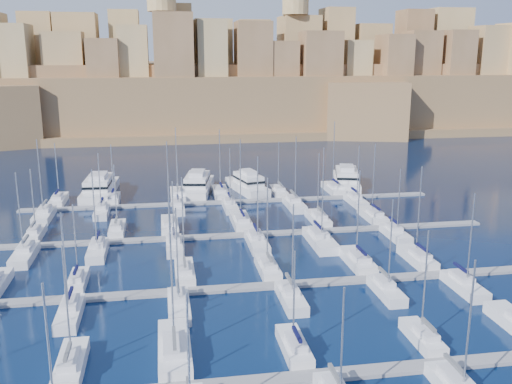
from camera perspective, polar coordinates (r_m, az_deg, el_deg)
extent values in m
plane|color=black|center=(87.42, 0.18, -6.41)|extent=(600.00, 600.00, 0.00)
cube|color=slate|center=(57.33, 6.17, -17.85)|extent=(84.00, 2.00, 0.40)
cube|color=slate|center=(76.38, 1.71, -9.34)|extent=(84.00, 2.00, 0.40)
cube|color=slate|center=(96.68, -0.81, -4.28)|extent=(84.00, 2.00, 0.40)
cube|color=slate|center=(117.60, -2.43, -0.99)|extent=(84.00, 2.00, 0.40)
cube|color=silver|center=(60.77, -17.98, -16.19)|extent=(2.56, 8.55, 1.63)
cube|color=silver|center=(59.47, -18.19, -15.62)|extent=(1.79, 3.85, 0.70)
cylinder|color=#9EA0A8|center=(58.24, -18.41, -10.37)|extent=(0.18, 0.18, 11.47)
cube|color=#595B60|center=(58.60, -18.33, -14.93)|extent=(0.35, 3.42, 0.35)
cube|color=silver|center=(61.01, -8.15, -15.42)|extent=(3.27, 10.91, 1.75)
cube|color=silver|center=(59.47, -8.16, -14.90)|extent=(2.29, 4.91, 0.70)
cylinder|color=#9EA0A8|center=(57.90, -8.45, -7.85)|extent=(0.18, 0.18, 15.11)
cube|color=#595B60|center=(58.49, -8.18, -14.25)|extent=(0.35, 4.36, 0.35)
cube|color=silver|center=(61.11, 3.82, -15.33)|extent=(2.41, 8.02, 1.60)
cube|color=silver|center=(59.87, 4.02, -14.73)|extent=(1.68, 3.61, 0.70)
cylinder|color=#9EA0A8|center=(58.92, 3.82, -10.34)|extent=(0.18, 0.18, 9.69)
cube|color=black|center=(59.03, 4.13, -14.02)|extent=(0.35, 3.21, 0.35)
cube|color=silver|center=(65.24, 16.29, -13.90)|extent=(2.25, 7.49, 1.57)
cube|color=silver|center=(64.13, 16.65, -13.30)|extent=(1.57, 3.37, 0.70)
cylinder|color=#9EA0A8|center=(62.89, 16.54, -8.58)|extent=(0.18, 0.18, 11.21)
cube|color=#595B60|center=(63.37, 16.87, -12.59)|extent=(0.35, 3.00, 0.35)
cylinder|color=#9EA0A8|center=(47.76, -19.94, -15.44)|extent=(0.18, 0.18, 12.41)
cylinder|color=#9EA0A8|center=(47.22, -6.76, -16.02)|extent=(0.18, 0.18, 10.92)
cylinder|color=#9EA0A8|center=(49.84, 8.60, -14.85)|extent=(0.18, 0.18, 10.28)
cube|color=#595B60|center=(53.03, 7.89, -17.59)|extent=(0.35, 3.22, 0.35)
cube|color=silver|center=(57.01, 19.35, -17.07)|extent=(1.85, 3.96, 0.70)
cylinder|color=#9EA0A8|center=(53.37, 20.53, -12.47)|extent=(0.18, 0.18, 12.08)
cube|color=#595B60|center=(56.83, 19.22, -15.95)|extent=(0.35, 3.52, 0.35)
cube|color=silver|center=(80.27, -17.36, -8.60)|extent=(2.26, 7.52, 1.58)
cube|color=silver|center=(79.16, -17.49, -8.04)|extent=(1.58, 3.39, 0.70)
cylinder|color=#9EA0A8|center=(78.69, -17.63, -4.63)|extent=(0.18, 0.18, 9.86)
cube|color=black|center=(78.44, -17.58, -7.43)|extent=(0.35, 3.01, 0.35)
cube|color=silver|center=(79.97, -7.15, -8.11)|extent=(2.61, 8.69, 1.63)
cube|color=silver|center=(78.74, -7.14, -7.55)|extent=(1.83, 3.91, 0.70)
cylinder|color=#9EA0A8|center=(78.01, -7.32, -3.09)|extent=(0.18, 0.18, 12.72)
cube|color=#595B60|center=(77.96, -7.15, -6.95)|extent=(0.35, 3.48, 0.35)
cube|color=silver|center=(81.10, 1.17, -7.68)|extent=(2.57, 8.55, 1.63)
cube|color=silver|center=(79.89, 1.29, -7.13)|extent=(1.80, 3.85, 0.70)
cylinder|color=#9EA0A8|center=(79.22, 1.14, -2.89)|extent=(0.18, 0.18, 12.26)
cube|color=#595B60|center=(79.13, 1.35, -6.53)|extent=(0.35, 3.42, 0.35)
cube|color=silver|center=(84.95, 10.09, -6.86)|extent=(2.91, 9.71, 1.69)
cube|color=silver|center=(83.68, 10.34, -6.33)|extent=(2.04, 4.37, 0.70)
cylinder|color=#9EA0A8|center=(83.16, 10.18, -2.12)|extent=(0.18, 0.18, 12.63)
cube|color=black|center=(82.90, 10.49, -5.76)|extent=(0.35, 3.88, 0.35)
cube|color=silver|center=(88.05, 15.81, -6.45)|extent=(2.72, 9.06, 1.65)
cube|color=silver|center=(86.89, 16.11, -5.92)|extent=(1.90, 4.08, 0.70)
cylinder|color=#9EA0A8|center=(86.25, 16.00, -1.77)|extent=(0.18, 0.18, 13.00)
cube|color=black|center=(86.17, 16.28, -5.35)|extent=(0.35, 3.62, 0.35)
cube|color=silver|center=(71.12, -18.12, -11.61)|extent=(2.55, 8.51, 1.63)
cube|color=silver|center=(71.41, -18.09, -10.48)|extent=(1.79, 3.83, 0.70)
cylinder|color=#9EA0A8|center=(68.21, -18.59, -6.68)|extent=(0.18, 0.18, 11.73)
cube|color=black|center=(71.38, -18.10, -9.57)|extent=(0.35, 3.40, 0.35)
cube|color=silver|center=(70.18, -7.72, -11.37)|extent=(2.58, 8.59, 1.63)
cube|color=silver|center=(70.48, -7.78, -10.21)|extent=(1.80, 3.87, 0.70)
cylinder|color=#9EA0A8|center=(67.23, -7.89, -6.38)|extent=(0.18, 0.18, 11.67)
cube|color=#595B60|center=(70.46, -7.82, -9.29)|extent=(0.35, 3.44, 0.35)
cube|color=silver|center=(71.80, 3.54, -10.66)|extent=(2.55, 8.51, 1.63)
cube|color=silver|center=(72.08, 3.40, -9.54)|extent=(1.79, 3.83, 0.70)
cylinder|color=#9EA0A8|center=(68.95, 3.70, -5.84)|extent=(0.18, 0.18, 11.49)
cube|color=#595B60|center=(72.06, 3.34, -8.65)|extent=(0.35, 3.40, 0.35)
cube|color=silver|center=(75.58, 12.91, -9.71)|extent=(2.43, 8.10, 1.60)
cube|color=silver|center=(75.83, 12.72, -8.68)|extent=(1.70, 3.64, 0.70)
cylinder|color=#9EA0A8|center=(72.90, 13.30, -5.09)|extent=(0.18, 0.18, 11.52)
cube|color=#595B60|center=(75.78, 12.65, -7.83)|extent=(0.35, 3.24, 0.35)
cube|color=silver|center=(79.83, 20.11, -8.92)|extent=(2.58, 8.60, 1.63)
cube|color=silver|center=(80.10, 19.88, -7.93)|extent=(1.81, 3.87, 0.70)
cylinder|color=#9EA0A8|center=(77.23, 20.68, -4.41)|extent=(0.18, 0.18, 11.86)
cube|color=black|center=(80.08, 19.79, -7.12)|extent=(0.35, 3.44, 0.35)
cube|color=silver|center=(102.62, -21.18, -3.99)|extent=(2.38, 7.93, 1.60)
cube|color=silver|center=(101.55, -21.32, -3.51)|extent=(1.67, 3.57, 0.70)
cylinder|color=#9EA0A8|center=(101.43, -21.42, -0.71)|extent=(0.18, 0.18, 10.35)
cube|color=#595B60|center=(100.89, -21.42, -3.00)|extent=(0.35, 3.17, 0.35)
cube|color=silver|center=(100.90, -13.70, -3.72)|extent=(2.53, 8.43, 1.62)
cube|color=silver|center=(99.76, -13.77, -3.23)|extent=(1.77, 3.79, 0.70)
cylinder|color=#9EA0A8|center=(99.69, -13.88, -0.31)|extent=(0.18, 0.18, 10.55)
cube|color=#595B60|center=(99.06, -13.82, -2.72)|extent=(0.35, 3.37, 0.35)
cube|color=silver|center=(101.17, -8.62, -3.41)|extent=(2.91, 9.70, 1.68)
cube|color=silver|center=(99.90, -8.64, -2.92)|extent=(2.04, 4.36, 0.70)
cylinder|color=#9EA0A8|center=(99.62, -8.79, 1.01)|extent=(0.18, 0.18, 14.10)
cube|color=#595B60|center=(99.14, -8.65, -2.42)|extent=(0.35, 3.88, 0.35)
cube|color=silver|center=(102.31, -1.50, -3.05)|extent=(3.07, 10.24, 1.71)
cube|color=silver|center=(101.00, -1.42, -2.56)|extent=(2.15, 4.61, 0.70)
cylinder|color=#9EA0A8|center=(100.80, -1.57, 1.33)|extent=(0.18, 0.18, 14.06)
cube|color=black|center=(100.22, -1.39, -2.07)|extent=(0.35, 4.10, 0.35)
cube|color=silver|center=(104.63, 6.22, -2.76)|extent=(2.76, 9.20, 1.66)
cube|color=silver|center=(103.45, 6.38, -2.28)|extent=(1.93, 4.14, 0.70)
cylinder|color=#9EA0A8|center=(103.40, 6.25, 0.78)|extent=(0.18, 0.18, 11.41)
cube|color=#595B60|center=(102.74, 6.46, -1.78)|extent=(0.35, 3.68, 0.35)
cube|color=silver|center=(107.98, 11.59, -2.44)|extent=(2.83, 9.45, 1.67)
cube|color=silver|center=(106.81, 11.79, -1.96)|extent=(1.98, 4.25, 0.70)
cylinder|color=#9EA0A8|center=(106.65, 11.68, 1.37)|extent=(0.18, 0.18, 12.81)
cube|color=black|center=(106.11, 11.91, -1.49)|extent=(0.35, 3.78, 0.35)
cube|color=silver|center=(92.59, -22.13, -5.95)|extent=(2.83, 9.42, 1.67)
cube|color=silver|center=(93.09, -22.07, -5.07)|extent=(1.98, 4.24, 0.70)
cylinder|color=#9EA0A8|center=(90.18, -22.58, -1.93)|extent=(0.18, 0.18, 12.06)
cube|color=#595B60|center=(93.21, -22.07, -4.37)|extent=(0.35, 3.77, 0.35)
cube|color=silver|center=(90.96, -15.55, -5.77)|extent=(2.71, 9.05, 1.65)
cube|color=silver|center=(91.43, -15.54, -4.89)|extent=(1.90, 4.07, 0.70)
cylinder|color=#9EA0A8|center=(88.50, -15.86, -1.65)|extent=(0.18, 0.18, 12.17)
cube|color=black|center=(91.54, -15.55, -4.18)|extent=(0.35, 3.62, 0.35)
cube|color=silver|center=(90.70, -8.17, -5.46)|extent=(2.51, 8.36, 1.62)
cube|color=silver|center=(91.12, -8.21, -4.60)|extent=(1.76, 3.76, 0.70)
cylinder|color=#9EA0A8|center=(88.59, -8.29, -2.04)|extent=(0.18, 0.18, 9.85)
cube|color=black|center=(91.20, -8.24, -3.89)|extent=(0.35, 3.34, 0.35)
cube|color=silver|center=(91.36, 0.11, -5.15)|extent=(2.80, 9.34, 1.67)
cube|color=silver|center=(91.86, 0.01, -4.27)|extent=(1.96, 4.20, 0.70)
cylinder|color=#9EA0A8|center=(88.76, 0.16, -0.66)|extent=(0.18, 0.18, 13.36)
cube|color=black|center=(91.98, -0.04, -3.56)|extent=(0.35, 3.73, 0.35)
cube|color=silver|center=(92.69, 6.46, -4.93)|extent=(3.33, 11.11, 1.76)
cube|color=silver|center=(93.32, 6.29, -4.00)|extent=(2.33, 5.00, 0.70)
cylinder|color=#9EA0A8|center=(89.90, 6.69, -0.12)|extent=(0.18, 0.18, 14.53)
cube|color=black|center=(93.52, 6.22, -3.29)|extent=(0.35, 4.44, 0.35)
cube|color=silver|center=(98.24, 13.79, -4.20)|extent=(2.56, 8.52, 1.63)
cube|color=silver|center=(98.64, 13.64, -3.41)|extent=(1.79, 3.84, 0.70)
cylinder|color=#9EA0A8|center=(96.19, 14.10, -0.82)|extent=(0.18, 0.18, 10.58)
cube|color=black|center=(98.71, 13.58, -2.76)|extent=(0.35, 3.41, 0.35)
cube|color=silver|center=(123.94, -19.11, -0.83)|extent=(2.72, 9.08, 1.65)
cube|color=silver|center=(122.79, -19.22, -0.40)|extent=(1.91, 4.09, 0.70)
cylinder|color=#9EA0A8|center=(123.01, -19.31, 2.10)|extent=(0.18, 0.18, 11.08)
cube|color=black|center=(122.12, -19.29, 0.02)|extent=(0.35, 3.63, 0.35)
cube|color=silver|center=(121.86, -14.03, -0.73)|extent=(2.31, 7.71, 1.59)
cube|color=silver|center=(120.84, -14.09, -0.30)|extent=(1.62, 3.47, 0.70)
cylinder|color=#9EA0A8|center=(120.88, -14.18, 2.13)|extent=(0.18, 0.18, 10.68)
cube|color=black|center=(120.22, -14.13, 0.14)|extent=(0.35, 3.08, 0.35)
cube|color=silver|center=(122.57, -7.84, -0.33)|extent=(3.02, 10.05, 1.70)
cube|color=silver|center=(121.31, -7.84, 0.11)|extent=(2.11, 4.52, 0.70)
cylinder|color=#9EA0A8|center=(121.45, -7.96, 3.23)|extent=(0.18, 0.18, 13.58)
cube|color=#595B60|center=(120.58, -7.85, 0.54)|extent=(0.35, 4.02, 0.35)
cube|color=silver|center=(123.27, -3.57, -0.14)|extent=(3.10, 10.34, 1.72)
cube|color=silver|center=(121.98, -3.52, 0.29)|extent=(2.17, 4.65, 0.70)
cylinder|color=#9EA0A8|center=(122.22, -3.64, 3.26)|extent=(0.18, 0.18, 12.95)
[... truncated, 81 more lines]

